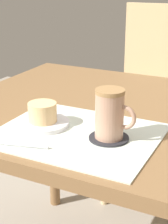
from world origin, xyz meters
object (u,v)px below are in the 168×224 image
object	(u,v)px
pastry	(42,112)
coffee_mug	(110,114)
pastry_plate	(43,123)
dining_table	(127,134)
wooden_chair	(155,95)

from	to	relation	value
pastry	coffee_mug	distance (m)	0.20
pastry_plate	dining_table	bearing A→B (deg)	52.55
pastry	wooden_chair	bearing A→B (deg)	87.29
wooden_chair	coffee_mug	distance (m)	1.02
pastry	coffee_mug	size ratio (longest dim) A/B	0.62
dining_table	pastry_plate	world-z (taller)	pastry_plate
wooden_chair	pastry_plate	xyz separation A→B (m)	(-0.05, -0.97, 0.20)
pastry	coffee_mug	xyz separation A→B (m)	(0.20, -0.00, 0.03)
dining_table	pastry_plate	size ratio (longest dim) A/B	7.61
wooden_chair	pastry	size ratio (longest dim) A/B	12.29
pastry_plate	coffee_mug	world-z (taller)	coffee_mug
wooden_chair	coffee_mug	xyz separation A→B (m)	(0.15, -0.97, 0.27)
pastry	pastry_plate	bearing A→B (deg)	90.00
pastry_plate	coffee_mug	size ratio (longest dim) A/B	1.15
wooden_chair	pastry	xyz separation A→B (m)	(-0.05, -0.97, 0.24)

